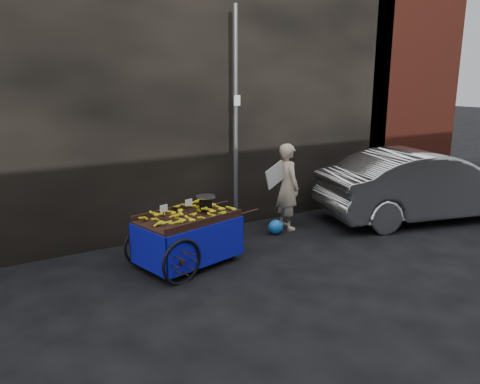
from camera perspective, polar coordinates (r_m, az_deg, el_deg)
ground at (r=7.62m, az=2.57°, el=-7.70°), size 80.00×80.00×0.00m
building_wall at (r=9.54m, az=-4.14°, el=12.01°), size 13.50×2.00×5.00m
street_pole at (r=8.39m, az=-0.54°, el=8.43°), size 0.12×0.10×4.00m
banana_cart at (r=7.06m, az=-6.71°, el=-3.80°), size 2.13×1.31×1.08m
vendor at (r=8.76m, az=5.77°, el=0.67°), size 0.84×0.61×1.62m
plastic_bag at (r=8.59m, az=4.38°, el=-4.26°), size 0.30×0.24×0.27m
parked_car at (r=10.05m, az=21.54°, el=0.81°), size 4.48×2.51×1.40m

